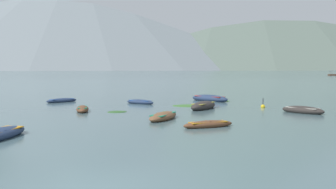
{
  "coord_description": "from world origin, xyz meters",
  "views": [
    {
      "loc": [
        2.79,
        -9.64,
        3.22
      ],
      "look_at": [
        -1.2,
        36.83,
        0.1
      ],
      "focal_mm": 40.64,
      "sensor_mm": 36.0,
      "label": 1
    }
  ],
  "objects_px": {
    "rowboat_2": "(62,101)",
    "rowboat_9": "(140,102)",
    "rowboat_4": "(208,124)",
    "mooring_buoy": "(263,107)",
    "rowboat_6": "(163,116)",
    "rowboat_1": "(203,106)",
    "rowboat_10": "(82,109)",
    "rowboat_0": "(303,110)",
    "rowboat_7": "(210,99)"
  },
  "relations": [
    {
      "from": "rowboat_4",
      "to": "rowboat_9",
      "type": "relative_size",
      "value": 1.0
    },
    {
      "from": "rowboat_0",
      "to": "rowboat_7",
      "type": "xyz_separation_m",
      "value": [
        -6.57,
        10.06,
        0.04
      ]
    },
    {
      "from": "rowboat_1",
      "to": "rowboat_9",
      "type": "distance_m",
      "value": 7.12
    },
    {
      "from": "rowboat_4",
      "to": "rowboat_10",
      "type": "bearing_deg",
      "value": 142.86
    },
    {
      "from": "rowboat_2",
      "to": "rowboat_10",
      "type": "bearing_deg",
      "value": -59.72
    },
    {
      "from": "rowboat_2",
      "to": "mooring_buoy",
      "type": "xyz_separation_m",
      "value": [
        18.76,
        -3.74,
        -0.06
      ]
    },
    {
      "from": "rowboat_7",
      "to": "mooring_buoy",
      "type": "bearing_deg",
      "value": -55.55
    },
    {
      "from": "rowboat_9",
      "to": "rowboat_2",
      "type": "bearing_deg",
      "value": 172.21
    },
    {
      "from": "rowboat_1",
      "to": "rowboat_6",
      "type": "distance_m",
      "value": 7.15
    },
    {
      "from": "rowboat_6",
      "to": "rowboat_2",
      "type": "bearing_deg",
      "value": 133.36
    },
    {
      "from": "rowboat_0",
      "to": "rowboat_9",
      "type": "bearing_deg",
      "value": 153.87
    },
    {
      "from": "rowboat_9",
      "to": "mooring_buoy",
      "type": "bearing_deg",
      "value": -13.75
    },
    {
      "from": "rowboat_6",
      "to": "rowboat_10",
      "type": "height_order",
      "value": "rowboat_6"
    },
    {
      "from": "rowboat_0",
      "to": "rowboat_2",
      "type": "distance_m",
      "value": 22.32
    },
    {
      "from": "rowboat_6",
      "to": "mooring_buoy",
      "type": "bearing_deg",
      "value": 46.63
    },
    {
      "from": "rowboat_4",
      "to": "mooring_buoy",
      "type": "xyz_separation_m",
      "value": [
        4.79,
        11.18,
        -0.06
      ]
    },
    {
      "from": "mooring_buoy",
      "to": "rowboat_1",
      "type": "bearing_deg",
      "value": -164.21
    },
    {
      "from": "rowboat_6",
      "to": "rowboat_1",
      "type": "bearing_deg",
      "value": 68.45
    },
    {
      "from": "rowboat_4",
      "to": "mooring_buoy",
      "type": "bearing_deg",
      "value": 66.82
    },
    {
      "from": "rowboat_1",
      "to": "rowboat_6",
      "type": "relative_size",
      "value": 1.06
    },
    {
      "from": "rowboat_6",
      "to": "rowboat_10",
      "type": "bearing_deg",
      "value": 148.63
    },
    {
      "from": "rowboat_7",
      "to": "mooring_buoy",
      "type": "height_order",
      "value": "mooring_buoy"
    },
    {
      "from": "rowboat_2",
      "to": "rowboat_6",
      "type": "distance_m",
      "value": 16.23
    },
    {
      "from": "rowboat_6",
      "to": "rowboat_9",
      "type": "relative_size",
      "value": 1.3
    },
    {
      "from": "rowboat_0",
      "to": "rowboat_1",
      "type": "xyz_separation_m",
      "value": [
        -7.25,
        2.36,
        0.04
      ]
    },
    {
      "from": "rowboat_4",
      "to": "rowboat_9",
      "type": "bearing_deg",
      "value": 113.63
    },
    {
      "from": "rowboat_1",
      "to": "rowboat_2",
      "type": "bearing_deg",
      "value": 159.51
    },
    {
      "from": "rowboat_0",
      "to": "rowboat_4",
      "type": "bearing_deg",
      "value": -133.6
    },
    {
      "from": "rowboat_9",
      "to": "mooring_buoy",
      "type": "relative_size",
      "value": 3.41
    },
    {
      "from": "rowboat_10",
      "to": "mooring_buoy",
      "type": "xyz_separation_m",
      "value": [
        14.22,
        4.04,
        -0.08
      ]
    },
    {
      "from": "rowboat_2",
      "to": "rowboat_4",
      "type": "relative_size",
      "value": 1.02
    },
    {
      "from": "rowboat_6",
      "to": "mooring_buoy",
      "type": "relative_size",
      "value": 4.43
    },
    {
      "from": "rowboat_7",
      "to": "rowboat_10",
      "type": "bearing_deg",
      "value": -133.83
    },
    {
      "from": "rowboat_0",
      "to": "rowboat_9",
      "type": "relative_size",
      "value": 1.02
    },
    {
      "from": "rowboat_4",
      "to": "rowboat_1",
      "type": "bearing_deg",
      "value": 91.18
    },
    {
      "from": "rowboat_10",
      "to": "rowboat_4",
      "type": "bearing_deg",
      "value": -37.14
    },
    {
      "from": "rowboat_10",
      "to": "mooring_buoy",
      "type": "height_order",
      "value": "mooring_buoy"
    },
    {
      "from": "rowboat_10",
      "to": "rowboat_0",
      "type": "bearing_deg",
      "value": 0.91
    },
    {
      "from": "rowboat_0",
      "to": "rowboat_10",
      "type": "bearing_deg",
      "value": -179.09
    },
    {
      "from": "rowboat_1",
      "to": "mooring_buoy",
      "type": "xyz_separation_m",
      "value": [
        4.99,
        1.41,
        -0.15
      ]
    },
    {
      "from": "rowboat_1",
      "to": "rowboat_7",
      "type": "distance_m",
      "value": 7.73
    },
    {
      "from": "rowboat_0",
      "to": "rowboat_2",
      "type": "xyz_separation_m",
      "value": [
        -21.02,
        7.51,
        -0.05
      ]
    },
    {
      "from": "rowboat_4",
      "to": "rowboat_0",
      "type": "bearing_deg",
      "value": 46.4
    },
    {
      "from": "rowboat_0",
      "to": "rowboat_6",
      "type": "bearing_deg",
      "value": -156.54
    },
    {
      "from": "rowboat_6",
      "to": "rowboat_7",
      "type": "bearing_deg",
      "value": 77.03
    },
    {
      "from": "rowboat_0",
      "to": "mooring_buoy",
      "type": "height_order",
      "value": "mooring_buoy"
    },
    {
      "from": "rowboat_2",
      "to": "rowboat_9",
      "type": "relative_size",
      "value": 1.02
    },
    {
      "from": "rowboat_0",
      "to": "rowboat_7",
      "type": "distance_m",
      "value": 12.02
    },
    {
      "from": "rowboat_2",
      "to": "rowboat_9",
      "type": "bearing_deg",
      "value": -7.79
    },
    {
      "from": "rowboat_6",
      "to": "rowboat_9",
      "type": "height_order",
      "value": "rowboat_6"
    }
  ]
}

